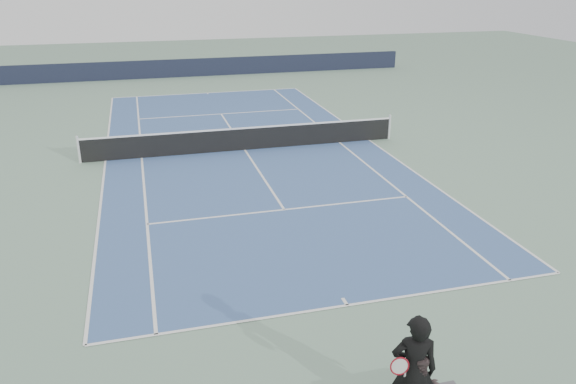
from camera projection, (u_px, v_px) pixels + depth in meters
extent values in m
plane|color=gray|center=(245.00, 150.00, 23.00)|extent=(80.00, 80.00, 0.00)
cube|color=#3D5B90|center=(245.00, 150.00, 23.00)|extent=(10.97, 23.77, 0.01)
cylinder|color=silver|center=(79.00, 150.00, 21.26)|extent=(0.10, 0.10, 1.07)
cylinder|color=silver|center=(389.00, 127.00, 24.35)|extent=(0.10, 0.10, 1.07)
cube|color=black|center=(245.00, 139.00, 22.83)|extent=(12.80, 0.03, 0.90)
cube|color=white|center=(244.00, 128.00, 22.66)|extent=(12.80, 0.04, 0.06)
cube|color=black|center=(196.00, 67.00, 38.84)|extent=(30.00, 0.25, 1.20)
imported|color=black|center=(414.00, 370.00, 8.83)|extent=(0.89, 0.76, 2.01)
torus|color=maroon|center=(400.00, 366.00, 8.65)|extent=(0.34, 0.18, 0.36)
cylinder|color=white|center=(400.00, 366.00, 8.65)|extent=(0.29, 0.14, 0.32)
cylinder|color=white|center=(405.00, 377.00, 8.81)|extent=(0.08, 0.13, 0.27)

